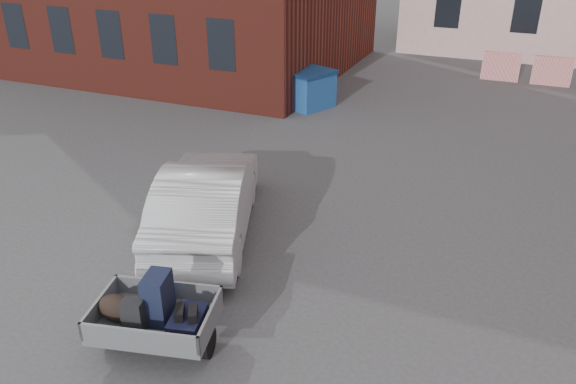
% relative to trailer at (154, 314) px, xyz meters
% --- Properties ---
extents(ground, '(120.00, 120.00, 0.00)m').
position_rel_trailer_xyz_m(ground, '(0.76, 1.66, -0.61)').
color(ground, '#38383A').
rests_on(ground, ground).
extents(barriers, '(4.70, 0.18, 1.00)m').
position_rel_trailer_xyz_m(barriers, '(4.96, 16.66, -0.11)').
color(barriers, red).
rests_on(barriers, ground).
extents(trailer, '(1.81, 1.94, 1.20)m').
position_rel_trailer_xyz_m(trailer, '(0.00, 0.00, 0.00)').
color(trailer, black).
rests_on(trailer, ground).
extents(dumpster, '(3.07, 2.38, 1.15)m').
position_rel_trailer_xyz_m(dumpster, '(-2.70, 11.34, -0.03)').
color(dumpster, '#20519A').
rests_on(dumpster, ground).
extents(silver_car, '(2.97, 4.59, 1.43)m').
position_rel_trailer_xyz_m(silver_car, '(-0.95, 3.04, 0.11)').
color(silver_car, '#B0B3B8').
rests_on(silver_car, ground).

